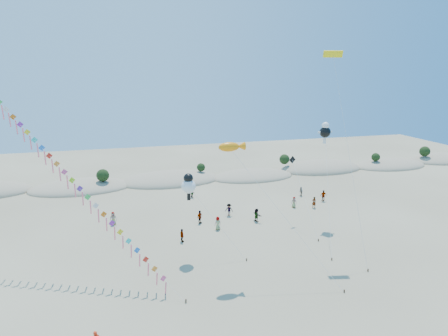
% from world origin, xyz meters
% --- Properties ---
extents(dune_ridge, '(145.30, 11.49, 5.57)m').
position_xyz_m(dune_ridge, '(1.06, 45.14, 0.11)').
color(dune_ridge, gray).
rests_on(dune_ridge, ground).
extents(kite_train, '(17.54, 15.13, 17.82)m').
position_xyz_m(kite_train, '(-12.58, 14.39, 9.28)').
color(kite_train, '#3F2D1E').
rests_on(kite_train, ground).
extents(fish_kite, '(10.43, 7.70, 13.56)m').
position_xyz_m(fish_kite, '(2.34, 11.17, 13.05)').
color(fish_kite, '#3F2D1E').
rests_on(fish_kite, ground).
extents(cartoon_kite_low, '(6.55, 4.07, 9.53)m').
position_xyz_m(cartoon_kite_low, '(-1.37, 15.39, 8.26)').
color(cartoon_kite_low, '#3F2D1E').
rests_on(cartoon_kite_low, ground).
extents(cartoon_kite_high, '(5.48, 11.69, 13.76)m').
position_xyz_m(cartoon_kite_high, '(17.89, 20.74, 12.55)').
color(cartoon_kite_high, '#3F2D1E').
rests_on(cartoon_kite_high, ground).
extents(parafoil_kite, '(2.17, 8.76, 22.43)m').
position_xyz_m(parafoil_kite, '(14.90, 14.82, 21.51)').
color(parafoil_kite, '#3F2D1E').
rests_on(parafoil_kite, ground).
extents(dark_kite, '(1.06, 7.96, 9.09)m').
position_xyz_m(dark_kite, '(14.18, 20.52, 6.59)').
color(dark_kite, '#3F2D1E').
rests_on(dark_kite, ground).
extents(beachgoers, '(33.35, 17.54, 1.86)m').
position_xyz_m(beachgoers, '(7.06, 25.87, 0.89)').
color(beachgoers, slate).
rests_on(beachgoers, ground).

